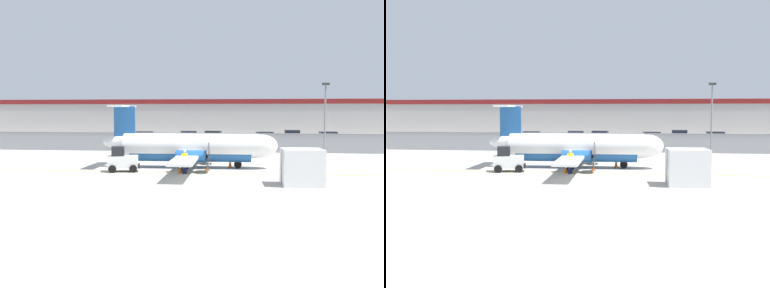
% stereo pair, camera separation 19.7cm
% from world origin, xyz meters
% --- Properties ---
extents(ground_plane, '(140.00, 140.00, 0.01)m').
position_xyz_m(ground_plane, '(0.00, 2.00, 0.00)').
color(ground_plane, '#ADA89E').
extents(perimeter_fence, '(98.00, 0.10, 2.10)m').
position_xyz_m(perimeter_fence, '(0.00, 18.00, 1.12)').
color(perimeter_fence, gray).
rests_on(perimeter_fence, ground).
extents(parking_lot_strip, '(98.00, 17.00, 0.12)m').
position_xyz_m(parking_lot_strip, '(0.00, 29.50, 0.06)').
color(parking_lot_strip, '#38383A').
rests_on(parking_lot_strip, ground).
extents(background_building, '(91.00, 8.10, 6.50)m').
position_xyz_m(background_building, '(0.00, 47.99, 3.26)').
color(background_building, '#BCB7B2').
rests_on(background_building, ground).
extents(commuter_airplane, '(13.84, 16.03, 4.92)m').
position_xyz_m(commuter_airplane, '(-1.04, 4.81, 1.60)').
color(commuter_airplane, white).
rests_on(commuter_airplane, ground).
extents(baggage_tug, '(2.52, 1.82, 1.88)m').
position_xyz_m(baggage_tug, '(-6.01, 1.99, 0.86)').
color(baggage_tug, silver).
rests_on(baggage_tug, ground).
extents(ground_crew_worker, '(0.48, 0.48, 1.70)m').
position_xyz_m(ground_crew_worker, '(-1.31, 1.47, 0.95)').
color(ground_crew_worker, '#191E4C').
rests_on(ground_crew_worker, ground).
extents(cargo_container, '(2.50, 2.12, 2.20)m').
position_xyz_m(cargo_container, '(6.35, -2.37, 1.10)').
color(cargo_container, silver).
rests_on(cargo_container, ground).
extents(traffic_cone_near_left, '(0.36, 0.36, 0.64)m').
position_xyz_m(traffic_cone_near_left, '(1.82, 5.32, 0.31)').
color(traffic_cone_near_left, orange).
rests_on(traffic_cone_near_left, ground).
extents(traffic_cone_near_right, '(0.36, 0.36, 0.64)m').
position_xyz_m(traffic_cone_near_right, '(0.21, 3.31, 0.31)').
color(traffic_cone_near_right, orange).
rests_on(traffic_cone_near_right, ground).
extents(traffic_cone_far_left, '(0.36, 0.36, 0.64)m').
position_xyz_m(traffic_cone_far_left, '(-1.67, 1.76, 0.31)').
color(traffic_cone_far_left, orange).
rests_on(traffic_cone_far_left, ground).
extents(parked_car_0, '(4.38, 2.42, 1.58)m').
position_xyz_m(parked_car_0, '(-15.52, 25.43, 0.89)').
color(parked_car_0, gray).
rests_on(parked_car_0, parking_lot_strip).
extents(parked_car_1, '(4.27, 2.15, 1.58)m').
position_xyz_m(parked_car_1, '(-10.78, 29.16, 0.89)').
color(parked_car_1, black).
rests_on(parked_car_1, parking_lot_strip).
extents(parked_car_2, '(4.38, 2.40, 1.58)m').
position_xyz_m(parked_car_2, '(-4.63, 30.99, 0.89)').
color(parked_car_2, black).
rests_on(parked_car_2, parking_lot_strip).
extents(parked_car_3, '(4.36, 2.35, 1.58)m').
position_xyz_m(parked_car_3, '(-1.23, 31.73, 0.89)').
color(parked_car_3, '#19662D').
rests_on(parked_car_3, parking_lot_strip).
extents(parked_car_4, '(4.34, 2.31, 1.58)m').
position_xyz_m(parked_car_4, '(5.84, 29.62, 0.89)').
color(parked_car_4, navy).
rests_on(parked_car_4, parking_lot_strip).
extents(parked_car_5, '(4.32, 2.26, 1.58)m').
position_xyz_m(parked_car_5, '(10.17, 35.79, 0.89)').
color(parked_car_5, navy).
rests_on(parked_car_5, parking_lot_strip).
extents(parked_car_6, '(4.26, 2.13, 1.58)m').
position_xyz_m(parked_car_6, '(14.27, 31.56, 0.89)').
color(parked_car_6, black).
rests_on(parked_car_6, parking_lot_strip).
extents(apron_light_pole, '(0.70, 0.30, 7.27)m').
position_xyz_m(apron_light_pole, '(10.91, 15.34, 4.30)').
color(apron_light_pole, slate).
rests_on(apron_light_pole, ground).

